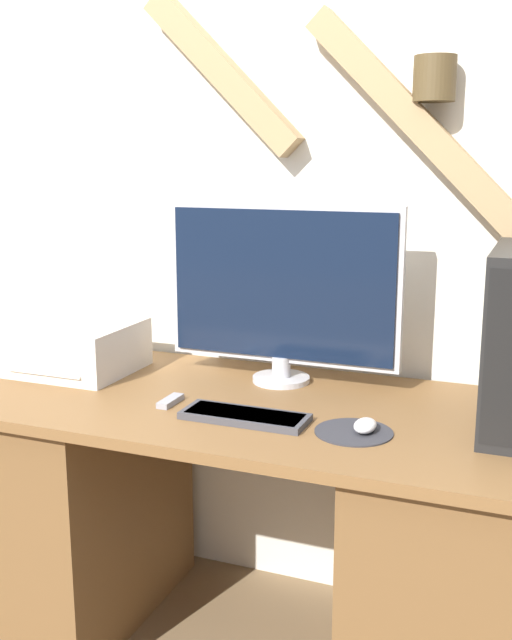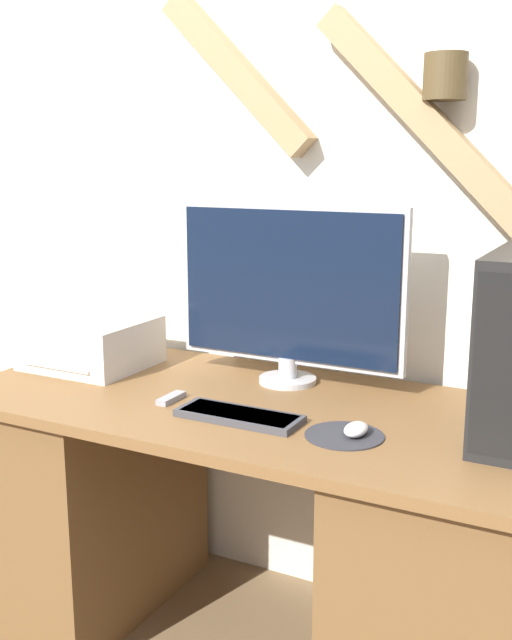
# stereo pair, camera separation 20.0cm
# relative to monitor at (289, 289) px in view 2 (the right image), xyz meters

# --- Properties ---
(wall_back) EXTENTS (6.40, 0.17, 2.70)m
(wall_back) POSITION_rel_monitor_xyz_m (-0.01, 0.23, 0.31)
(wall_back) COLOR silver
(wall_back) RESTS_ON ground_plane
(desk) EXTENTS (1.64, 0.76, 0.77)m
(desk) POSITION_rel_monitor_xyz_m (-0.03, -0.21, -0.65)
(desk) COLOR brown
(desk) RESTS_ON ground_plane
(monitor) EXTENTS (0.70, 0.17, 0.53)m
(monitor) POSITION_rel_monitor_xyz_m (0.00, 0.00, 0.00)
(monitor) COLOR #B7B7BC
(monitor) RESTS_ON desk
(keyboard) EXTENTS (0.33, 0.12, 0.02)m
(keyboard) POSITION_rel_monitor_xyz_m (0.03, -0.35, -0.27)
(keyboard) COLOR #3D3D42
(keyboard) RESTS_ON desk
(mousepad) EXTENTS (0.19, 0.19, 0.00)m
(mousepad) POSITION_rel_monitor_xyz_m (0.31, -0.34, -0.28)
(mousepad) COLOR #2D2D33
(mousepad) RESTS_ON desk
(mouse) EXTENTS (0.05, 0.09, 0.03)m
(mouse) POSITION_rel_monitor_xyz_m (0.33, -0.33, -0.26)
(mouse) COLOR silver
(mouse) RESTS_ON mousepad
(printer) EXTENTS (0.36, 0.33, 0.15)m
(printer) POSITION_rel_monitor_xyz_m (-0.64, -0.13, -0.21)
(printer) COLOR beige
(printer) RESTS_ON desk
(remote_control) EXTENTS (0.03, 0.10, 0.02)m
(remote_control) POSITION_rel_monitor_xyz_m (-0.21, -0.31, -0.27)
(remote_control) COLOR gray
(remote_control) RESTS_ON desk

